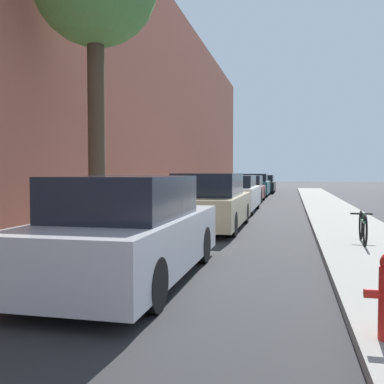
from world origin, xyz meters
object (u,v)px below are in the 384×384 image
(parked_car_white, at_px, (233,194))
(parked_car_black, at_px, (262,184))
(parked_car_teal, at_px, (254,185))
(parked_car_maroon, at_px, (246,189))
(bicycle, at_px, (363,227))
(parked_car_silver, at_px, (130,232))
(parked_car_champagne, at_px, (210,203))

(parked_car_white, distance_m, parked_car_black, 16.34)
(parked_car_teal, height_order, parked_car_black, parked_car_teal)
(parked_car_maroon, distance_m, parked_car_black, 10.37)
(parked_car_teal, bearing_deg, bicycle, -78.98)
(parked_car_silver, bearing_deg, parked_car_champagne, 89.21)
(parked_car_silver, xyz_separation_m, parked_car_champagne, (0.08, 5.93, 0.01))
(parked_car_champagne, relative_size, parked_car_maroon, 1.08)
(parked_car_champagne, bearing_deg, parked_car_maroon, 90.68)
(parked_car_silver, bearing_deg, bicycle, 43.38)
(parked_car_teal, bearing_deg, parked_car_white, -89.46)
(parked_car_champagne, relative_size, parked_car_teal, 1.16)
(parked_car_maroon, relative_size, bicycle, 2.84)
(parked_car_white, height_order, parked_car_teal, parked_car_teal)
(parked_car_silver, relative_size, parked_car_black, 0.99)
(parked_car_silver, relative_size, parked_car_teal, 1.10)
(parked_car_white, bearing_deg, parked_car_champagne, -89.22)
(parked_car_black, height_order, bicycle, parked_car_black)
(parked_car_maroon, xyz_separation_m, parked_car_black, (0.16, 10.37, -0.01))
(parked_car_white, height_order, bicycle, parked_car_white)
(bicycle, bearing_deg, parked_car_black, 101.77)
(parked_car_champagne, bearing_deg, bicycle, -34.77)
(parked_car_silver, relative_size, parked_car_champagne, 0.95)
(parked_car_white, xyz_separation_m, bicycle, (3.64, -7.88, -0.25))
(parked_car_maroon, distance_m, parked_car_teal, 5.42)
(parked_car_maroon, xyz_separation_m, bicycle, (3.71, -13.84, -0.21))
(parked_car_silver, height_order, bicycle, parked_car_silver)
(parked_car_black, bearing_deg, parked_car_teal, -92.38)
(parked_car_maroon, relative_size, parked_car_teal, 1.07)
(parked_car_silver, distance_m, parked_car_white, 11.33)
(parked_car_silver, relative_size, parked_car_maroon, 1.03)
(parked_car_champagne, xyz_separation_m, parked_car_black, (0.02, 21.74, -0.07))
(parked_car_white, bearing_deg, parked_car_black, 89.65)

